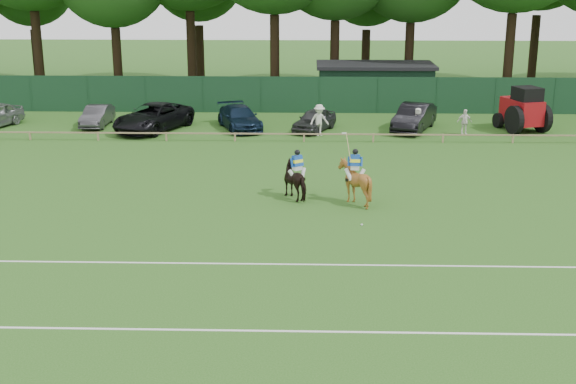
{
  "coord_description": "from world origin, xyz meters",
  "views": [
    {
      "loc": [
        1.3,
        -25.51,
        9.86
      ],
      "look_at": [
        0.5,
        3.0,
        1.4
      ],
      "focal_mm": 48.0,
      "sensor_mm": 36.0,
      "label": 1
    }
  ],
  "objects_px": {
    "hatch_grey": "(314,120)",
    "utility_shed": "(375,84)",
    "spectator_left": "(319,120)",
    "horse_dark": "(297,180)",
    "sedan_navy": "(240,118)",
    "estate_black": "(414,117)",
    "polo_ball": "(362,225)",
    "spectator_mid": "(464,122)",
    "suv_black": "(153,117)",
    "horse_chestnut": "(355,182)",
    "spectator_right": "(418,121)",
    "sedan_grey": "(97,116)",
    "tractor": "(523,110)"
  },
  "relations": [
    {
      "from": "horse_dark",
      "to": "suv_black",
      "type": "xyz_separation_m",
      "value": [
        -9.1,
        14.08,
        0.02
      ]
    },
    {
      "from": "hatch_grey",
      "to": "utility_shed",
      "type": "bearing_deg",
      "value": 88.73
    },
    {
      "from": "suv_black",
      "to": "spectator_mid",
      "type": "distance_m",
      "value": 18.93
    },
    {
      "from": "tractor",
      "to": "spectator_mid",
      "type": "bearing_deg",
      "value": 179.33
    },
    {
      "from": "sedan_grey",
      "to": "estate_black",
      "type": "xyz_separation_m",
      "value": [
        19.88,
        -0.71,
        0.16
      ]
    },
    {
      "from": "hatch_grey",
      "to": "polo_ball",
      "type": "relative_size",
      "value": 43.74
    },
    {
      "from": "suv_black",
      "to": "estate_black",
      "type": "bearing_deg",
      "value": 24.99
    },
    {
      "from": "hatch_grey",
      "to": "tractor",
      "type": "relative_size",
      "value": 1.04
    },
    {
      "from": "spectator_right",
      "to": "spectator_mid",
      "type": "bearing_deg",
      "value": 1.29
    },
    {
      "from": "polo_ball",
      "to": "utility_shed",
      "type": "relative_size",
      "value": 0.01
    },
    {
      "from": "polo_ball",
      "to": "tractor",
      "type": "xyz_separation_m",
      "value": [
        10.98,
        18.19,
        1.26
      ]
    },
    {
      "from": "spectator_right",
      "to": "utility_shed",
      "type": "distance_m",
      "value": 9.85
    },
    {
      "from": "horse_chestnut",
      "to": "spectator_mid",
      "type": "bearing_deg",
      "value": -111.96
    },
    {
      "from": "spectator_mid",
      "to": "polo_ball",
      "type": "xyz_separation_m",
      "value": [
        -7.21,
        -17.05,
        -0.73
      ]
    },
    {
      "from": "horse_dark",
      "to": "spectator_right",
      "type": "bearing_deg",
      "value": -151.78
    },
    {
      "from": "sedan_navy",
      "to": "spectator_right",
      "type": "height_order",
      "value": "spectator_right"
    },
    {
      "from": "sedan_grey",
      "to": "polo_ball",
      "type": "xyz_separation_m",
      "value": [
        15.53,
        -18.96,
        -0.61
      ]
    },
    {
      "from": "polo_ball",
      "to": "spectator_left",
      "type": "bearing_deg",
      "value": 95.21
    },
    {
      "from": "spectator_right",
      "to": "utility_shed",
      "type": "bearing_deg",
      "value": 105.61
    },
    {
      "from": "sedan_grey",
      "to": "spectator_right",
      "type": "height_order",
      "value": "spectator_right"
    },
    {
      "from": "sedan_grey",
      "to": "spectator_mid",
      "type": "bearing_deg",
      "value": -4.87
    },
    {
      "from": "horse_chestnut",
      "to": "spectator_right",
      "type": "bearing_deg",
      "value": -102.23
    },
    {
      "from": "suv_black",
      "to": "polo_ball",
      "type": "xyz_separation_m",
      "value": [
        11.71,
        -17.76,
        -0.78
      ]
    },
    {
      "from": "suv_black",
      "to": "sedan_navy",
      "type": "bearing_deg",
      "value": 29.29
    },
    {
      "from": "spectator_mid",
      "to": "spectator_left",
      "type": "bearing_deg",
      "value": 175.24
    },
    {
      "from": "spectator_mid",
      "to": "estate_black",
      "type": "bearing_deg",
      "value": 149.19
    },
    {
      "from": "spectator_left",
      "to": "horse_dark",
      "type": "bearing_deg",
      "value": -118.89
    },
    {
      "from": "suv_black",
      "to": "sedan_grey",
      "type": "bearing_deg",
      "value": -174.15
    },
    {
      "from": "suv_black",
      "to": "utility_shed",
      "type": "bearing_deg",
      "value": 55.72
    },
    {
      "from": "spectator_right",
      "to": "polo_ball",
      "type": "relative_size",
      "value": 17.52
    },
    {
      "from": "sedan_navy",
      "to": "horse_chestnut",
      "type": "bearing_deg",
      "value": -87.72
    },
    {
      "from": "sedan_grey",
      "to": "spectator_left",
      "type": "bearing_deg",
      "value": -9.78
    },
    {
      "from": "horse_dark",
      "to": "suv_black",
      "type": "height_order",
      "value": "suv_black"
    },
    {
      "from": "sedan_navy",
      "to": "estate_black",
      "type": "relative_size",
      "value": 0.99
    },
    {
      "from": "hatch_grey",
      "to": "spectator_mid",
      "type": "height_order",
      "value": "spectator_mid"
    },
    {
      "from": "spectator_left",
      "to": "sedan_grey",
      "type": "bearing_deg",
      "value": 146.28
    },
    {
      "from": "hatch_grey",
      "to": "polo_ball",
      "type": "distance_m",
      "value": 18.0
    },
    {
      "from": "sedan_grey",
      "to": "tractor",
      "type": "relative_size",
      "value": 1.05
    },
    {
      "from": "sedan_navy",
      "to": "spectator_right",
      "type": "xyz_separation_m",
      "value": [
        10.87,
        -1.1,
        0.08
      ]
    },
    {
      "from": "sedan_navy",
      "to": "utility_shed",
      "type": "relative_size",
      "value": 0.58
    },
    {
      "from": "estate_black",
      "to": "utility_shed",
      "type": "height_order",
      "value": "utility_shed"
    },
    {
      "from": "polo_ball",
      "to": "tractor",
      "type": "height_order",
      "value": "tractor"
    },
    {
      "from": "polo_ball",
      "to": "hatch_grey",
      "type": "bearing_deg",
      "value": 95.7
    },
    {
      "from": "hatch_grey",
      "to": "estate_black",
      "type": "height_order",
      "value": "estate_black"
    },
    {
      "from": "spectator_mid",
      "to": "spectator_right",
      "type": "distance_m",
      "value": 2.77
    },
    {
      "from": "sedan_grey",
      "to": "spectator_left",
      "type": "height_order",
      "value": "spectator_left"
    },
    {
      "from": "sedan_navy",
      "to": "estate_black",
      "type": "distance_m",
      "value": 10.79
    },
    {
      "from": "horse_dark",
      "to": "tractor",
      "type": "bearing_deg",
      "value": -167.39
    },
    {
      "from": "utility_shed",
      "to": "tractor",
      "type": "height_order",
      "value": "utility_shed"
    },
    {
      "from": "hatch_grey",
      "to": "spectator_mid",
      "type": "distance_m",
      "value": 9.04
    }
  ]
}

